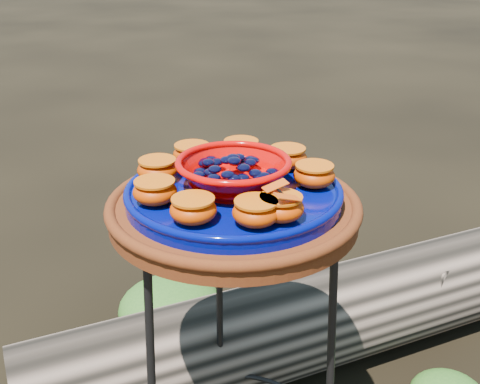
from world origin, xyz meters
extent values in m
cylinder|color=#622C0D|center=(0.00, 0.00, 0.72)|extent=(0.47, 0.47, 0.04)
cylinder|color=#000E54|center=(0.00, 0.00, 0.75)|extent=(0.40, 0.40, 0.03)
ellipsoid|color=#C43F00|center=(0.05, -0.14, 0.79)|extent=(0.08, 0.08, 0.04)
ellipsoid|color=#C43F00|center=(0.15, -0.02, 0.79)|extent=(0.08, 0.08, 0.04)
ellipsoid|color=#C43F00|center=(0.13, 0.08, 0.79)|extent=(0.08, 0.08, 0.04)
ellipsoid|color=#C43F00|center=(0.04, 0.15, 0.79)|extent=(0.08, 0.08, 0.04)
ellipsoid|color=#C43F00|center=(-0.06, 0.14, 0.79)|extent=(0.08, 0.08, 0.04)
ellipsoid|color=#C43F00|center=(-0.14, 0.07, 0.79)|extent=(0.08, 0.08, 0.04)
ellipsoid|color=#C43F00|center=(-0.15, -0.04, 0.79)|extent=(0.08, 0.08, 0.04)
ellipsoid|color=#C43F00|center=(-0.09, -0.12, 0.79)|extent=(0.08, 0.08, 0.04)
ellipsoid|color=#C43F00|center=(0.01, -0.15, 0.79)|extent=(0.08, 0.08, 0.04)
ellipsoid|color=#2A581C|center=(-0.10, 0.63, 0.09)|extent=(0.34, 0.34, 0.17)
camera|label=1|loc=(-0.18, -1.01, 1.21)|focal=45.00mm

